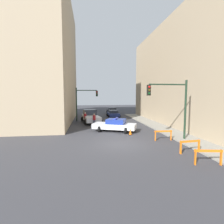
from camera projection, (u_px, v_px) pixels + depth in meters
ground_plane at (121, 144)px, 14.38m from camera, size 120.00×120.00×0.00m
sidewalk_right at (190, 140)px, 15.22m from camera, size 2.40×44.00×0.12m
building_corner_left at (23, 60)px, 25.70m from camera, size 14.00×20.00×18.41m
building_right at (208, 74)px, 23.46m from camera, size 12.00×28.00×13.78m
traffic_light_near at (173, 101)px, 15.17m from camera, size 3.64×0.35×5.20m
traffic_light_far at (84, 99)px, 27.42m from camera, size 3.44×0.35×5.20m
police_car at (115, 125)px, 19.35m from camera, size 5.05×3.57×1.52m
white_truck at (91, 117)px, 25.55m from camera, size 3.11×5.62×1.90m
parked_car_near at (113, 114)px, 32.30m from camera, size 2.31×4.32×1.31m
parked_car_mid at (112, 111)px, 38.88m from camera, size 2.35×4.34×1.31m
pedestrian_crossing at (94, 120)px, 22.58m from camera, size 0.38×0.38×1.66m
pedestrian_corner at (85, 118)px, 24.44m from camera, size 0.42×0.42×1.66m
barrier_front at (208, 155)px, 9.93m from camera, size 1.58×0.41×0.90m
barrier_mid at (190, 144)px, 12.00m from camera, size 1.60×0.31×0.90m
barrier_back at (163, 134)px, 15.40m from camera, size 1.60×0.20×0.90m
traffic_cone at (130, 132)px, 17.68m from camera, size 0.36×0.36×0.66m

